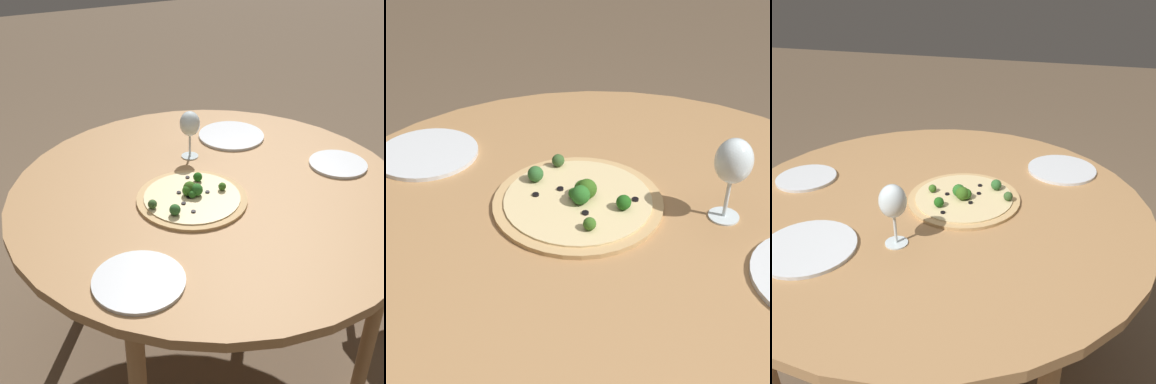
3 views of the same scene
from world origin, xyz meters
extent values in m
plane|color=brown|center=(0.00, 0.00, 0.00)|extent=(12.00, 12.00, 0.00)
cylinder|color=#A87A4C|center=(0.00, 0.00, 0.75)|extent=(1.32, 1.32, 0.03)
cylinder|color=#A87A4C|center=(0.41, -0.41, 0.37)|extent=(0.05, 0.05, 0.73)
cylinder|color=#A87A4C|center=(0.41, 0.41, 0.37)|extent=(0.05, 0.05, 0.73)
cylinder|color=#997047|center=(0.22, 0.74, 0.21)|extent=(0.04, 0.04, 0.43)
cylinder|color=tan|center=(0.04, -0.08, 0.77)|extent=(0.35, 0.35, 0.01)
cylinder|color=beige|center=(0.04, -0.08, 0.78)|extent=(0.31, 0.31, 0.00)
sphere|color=#345627|center=(0.05, -0.22, 0.79)|extent=(0.03, 0.03, 0.03)
sphere|color=#276522|center=(0.03, -0.07, 0.80)|extent=(0.04, 0.04, 0.04)
sphere|color=#2C5E2A|center=(0.11, -0.17, 0.80)|extent=(0.03, 0.03, 0.03)
sphere|color=#335D1A|center=(0.02, -0.08, 0.80)|extent=(0.04, 0.04, 0.04)
sphere|color=#31691E|center=(0.02, -0.09, 0.80)|extent=(0.03, 0.03, 0.03)
sphere|color=#275F1D|center=(0.04, -0.09, 0.79)|extent=(0.02, 0.02, 0.02)
sphere|color=#1D5716|center=(-0.04, -0.03, 0.80)|extent=(0.03, 0.03, 0.03)
sphere|color=#35611D|center=(0.04, 0.02, 0.79)|extent=(0.03, 0.03, 0.03)
cylinder|color=black|center=(0.04, -0.09, 0.78)|extent=(0.01, 0.01, 0.00)
cylinder|color=black|center=(0.12, -0.12, 0.78)|extent=(0.01, 0.01, 0.00)
cylinder|color=black|center=(0.03, -0.03, 0.78)|extent=(0.01, 0.01, 0.00)
cylinder|color=black|center=(0.03, -0.09, 0.78)|extent=(0.01, 0.01, 0.00)
cylinder|color=black|center=(0.04, -0.10, 0.78)|extent=(0.01, 0.01, 0.00)
cylinder|color=black|center=(0.06, -0.13, 0.78)|extent=(0.01, 0.01, 0.00)
cylinder|color=black|center=(0.00, -0.11, 0.78)|extent=(0.01, 0.01, 0.00)
cylinder|color=black|center=(-0.08, -0.05, 0.78)|extent=(0.01, 0.01, 0.00)
cylinder|color=silver|center=(-0.24, 0.03, 0.77)|extent=(0.06, 0.06, 0.00)
cylinder|color=silver|center=(-0.24, 0.03, 0.81)|extent=(0.01, 0.01, 0.08)
ellipsoid|color=silver|center=(-0.24, 0.03, 0.90)|extent=(0.07, 0.07, 0.09)
cylinder|color=silver|center=(0.34, -0.37, 0.77)|extent=(0.24, 0.24, 0.01)
cylinder|color=silver|center=(-0.32, 0.24, 0.77)|extent=(0.25, 0.25, 0.01)
cylinder|color=silver|center=(0.03, 0.48, 0.77)|extent=(0.20, 0.20, 0.01)
camera|label=1|loc=(1.34, -0.66, 1.68)|focal=50.00mm
camera|label=2|loc=(0.25, 0.79, 1.40)|focal=50.00mm
camera|label=3|loc=(-1.09, -0.39, 1.43)|focal=40.00mm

